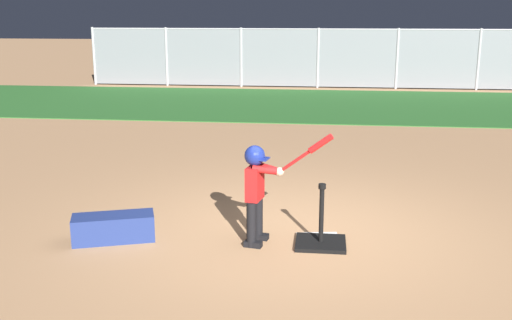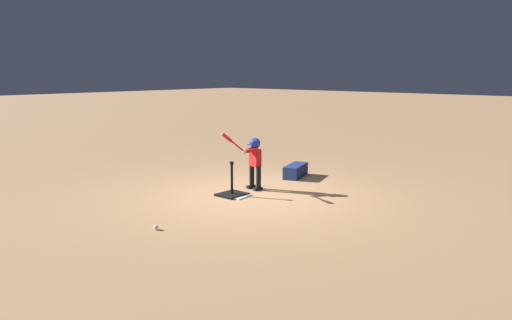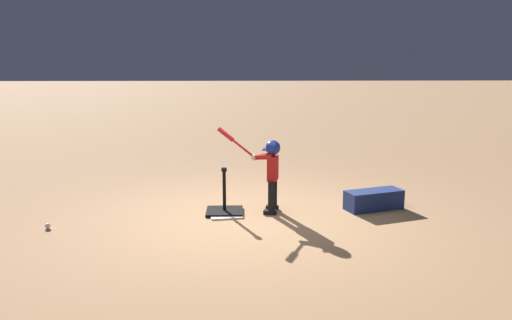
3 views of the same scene
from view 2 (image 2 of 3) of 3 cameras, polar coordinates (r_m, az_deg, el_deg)
ground_plane at (r=9.54m, az=-0.33°, el=-4.08°), size 90.00×90.00×0.00m
home_plate at (r=9.50m, az=-2.27°, el=-4.09°), size 0.50×0.50×0.02m
batting_tee at (r=9.54m, az=-2.76°, el=-3.65°), size 0.52×0.46×0.66m
batter_child at (r=9.90m, az=-0.28°, el=0.35°), size 0.89×0.36×1.21m
baseball at (r=7.66m, az=-11.36°, el=-7.56°), size 0.07×0.07×0.07m
equipment_bag at (r=11.21m, az=4.55°, el=-1.24°), size 0.90×0.57×0.28m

